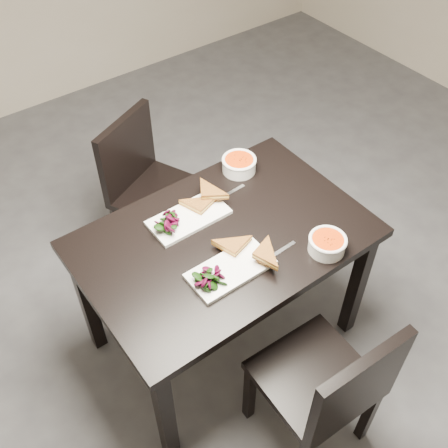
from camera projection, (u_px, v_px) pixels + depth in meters
name	position (u px, v px, depth m)	size (l,w,h in m)	color
ground	(271.00, 290.00, 2.96)	(5.00, 5.00, 0.00)	#47474C
table	(224.00, 251.00, 2.30)	(1.20, 0.80, 0.75)	black
chair_near	(330.00, 386.00, 2.04)	(0.44, 0.44, 0.85)	black
chair_far	(147.00, 183.00, 2.85)	(0.56, 0.56, 0.85)	black
plate_near	(231.00, 269.00, 2.09)	(0.34, 0.17, 0.02)	white
sandwich_near	(242.00, 253.00, 2.10)	(0.17, 0.13, 0.06)	#B06924
salad_near	(210.00, 276.00, 2.02)	(0.11, 0.10, 0.05)	black
soup_bowl_near	(327.00, 243.00, 2.14)	(0.16, 0.16, 0.07)	white
cutlery_near	(278.00, 252.00, 2.16)	(0.18, 0.02, 0.00)	silver
plate_far	(189.00, 217.00, 2.29)	(0.34, 0.17, 0.02)	white
sandwich_far	(203.00, 207.00, 2.28)	(0.17, 0.13, 0.06)	#B06924
salad_far	(168.00, 222.00, 2.22)	(0.11, 0.10, 0.05)	black
soup_bowl_far	(239.00, 164.00, 2.49)	(0.16, 0.16, 0.07)	white
cutlery_far	(229.00, 194.00, 2.40)	(0.18, 0.02, 0.00)	silver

